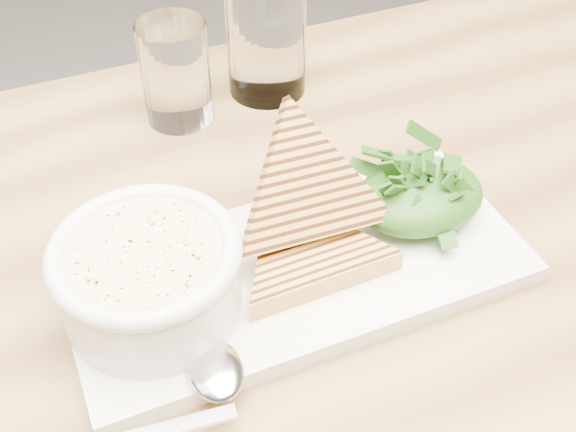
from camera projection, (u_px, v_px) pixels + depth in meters
name	position (u px, v px, depth m)	size (l,w,h in m)	color
table_top	(329.00, 303.00, 0.58)	(1.14, 0.76, 0.04)	olive
table_leg_br	(510.00, 212.00, 1.21)	(0.06, 0.06, 0.72)	olive
platter	(298.00, 271.00, 0.56)	(0.35, 0.16, 0.02)	white
soup_bowl	(150.00, 284.00, 0.51)	(0.13, 0.13, 0.05)	white
soup	(144.00, 254.00, 0.49)	(0.11, 0.11, 0.01)	beige
bowl_rim	(144.00, 252.00, 0.49)	(0.13, 0.13, 0.01)	white
sandwich_flat	(307.00, 254.00, 0.55)	(0.15, 0.15, 0.02)	gold
sandwich_lean	(307.00, 191.00, 0.55)	(0.15, 0.15, 0.08)	gold
salad_base	(420.00, 196.00, 0.58)	(0.11, 0.09, 0.04)	black
arugula_pile	(421.00, 190.00, 0.58)	(0.11, 0.10, 0.05)	#346A1E
spoon_bowl	(216.00, 370.00, 0.48)	(0.04, 0.05, 0.01)	silver
glass_near	(176.00, 73.00, 0.69)	(0.07, 0.07, 0.10)	white
glass_far	(266.00, 37.00, 0.72)	(0.08, 0.08, 0.12)	white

